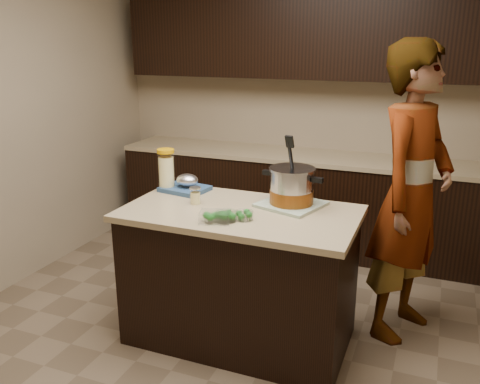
% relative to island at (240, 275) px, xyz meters
% --- Properties ---
extents(ground_plane, '(4.00, 4.00, 0.00)m').
position_rel_island_xyz_m(ground_plane, '(0.00, 0.00, -0.45)').
color(ground_plane, brown).
rests_on(ground_plane, ground).
extents(room_shell, '(4.04, 4.04, 2.72)m').
position_rel_island_xyz_m(room_shell, '(0.00, 0.00, 1.26)').
color(room_shell, tan).
rests_on(room_shell, ground).
extents(back_cabinets, '(3.60, 0.63, 2.33)m').
position_rel_island_xyz_m(back_cabinets, '(0.00, 1.74, 0.49)').
color(back_cabinets, black).
rests_on(back_cabinets, ground).
extents(island, '(1.46, 0.81, 0.90)m').
position_rel_island_xyz_m(island, '(0.00, 0.00, 0.00)').
color(island, black).
rests_on(island, ground).
extents(dish_towel, '(0.45, 0.45, 0.02)m').
position_rel_island_xyz_m(dish_towel, '(0.27, 0.21, 0.46)').
color(dish_towel, '#557951').
rests_on(dish_towel, island).
extents(stock_pot, '(0.41, 0.34, 0.42)m').
position_rel_island_xyz_m(stock_pot, '(0.27, 0.21, 0.57)').
color(stock_pot, '#B7B7BC').
rests_on(stock_pot, dish_towel).
extents(lemonade_pitcher, '(0.13, 0.13, 0.29)m').
position_rel_island_xyz_m(lemonade_pitcher, '(-0.64, 0.21, 0.58)').
color(lemonade_pitcher, '#FBED99').
rests_on(lemonade_pitcher, island).
extents(mason_jar, '(0.09, 0.09, 0.12)m').
position_rel_island_xyz_m(mason_jar, '(-0.32, 0.02, 0.50)').
color(mason_jar, '#FBED99').
rests_on(mason_jar, island).
extents(broccoli_tub_left, '(0.15, 0.15, 0.05)m').
position_rel_island_xyz_m(broccoli_tub_left, '(0.08, -0.14, 0.47)').
color(broccoli_tub_left, silver).
rests_on(broccoli_tub_left, island).
extents(broccoli_tub_right, '(0.16, 0.16, 0.06)m').
position_rel_island_xyz_m(broccoli_tub_right, '(-0.01, -0.21, 0.47)').
color(broccoli_tub_right, silver).
rests_on(broccoli_tub_right, island).
extents(broccoli_tub_rect, '(0.20, 0.17, 0.06)m').
position_rel_island_xyz_m(broccoli_tub_rect, '(-0.06, -0.25, 0.48)').
color(broccoli_tub_rect, silver).
rests_on(broccoli_tub_rect, island).
extents(blue_tray, '(0.34, 0.29, 0.12)m').
position_rel_island_xyz_m(blue_tray, '(-0.51, 0.25, 0.49)').
color(blue_tray, navy).
rests_on(blue_tray, island).
extents(person, '(0.68, 0.82, 1.94)m').
position_rel_island_xyz_m(person, '(0.98, 0.52, 0.52)').
color(person, gray).
rests_on(person, ground).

